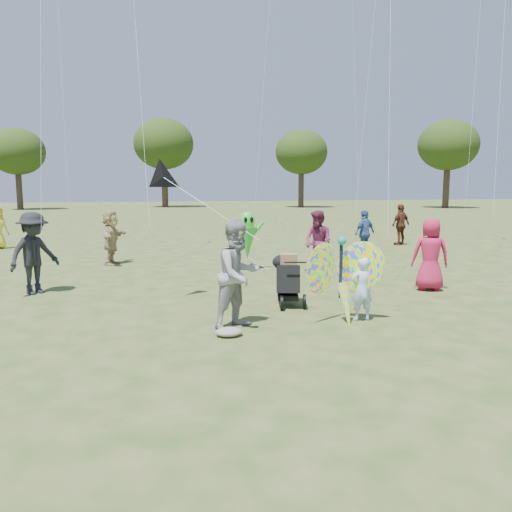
{
  "coord_description": "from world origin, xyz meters",
  "views": [
    {
      "loc": [
        -2.63,
        -7.89,
        2.44
      ],
      "look_at": [
        -0.2,
        1.5,
        1.1
      ],
      "focal_mm": 35.0,
      "sensor_mm": 36.0,
      "label": 1
    }
  ],
  "objects_px": {
    "child_girl": "(362,289)",
    "crowd_b": "(34,253)",
    "crowd_c": "(365,233)",
    "crowd_d": "(111,237)",
    "adult_man": "(238,274)",
    "crowd_e": "(318,242)",
    "jogging_stroller": "(287,276)",
    "butterfly_kite": "(343,279)",
    "crowd_h": "(401,225)",
    "crowd_a": "(430,254)",
    "alien_kite": "(247,237)"
  },
  "relations": [
    {
      "from": "alien_kite",
      "to": "adult_man",
      "type": "bearing_deg",
      "value": -104.91
    },
    {
      "from": "crowd_h",
      "to": "adult_man",
      "type": "bearing_deg",
      "value": 27.31
    },
    {
      "from": "crowd_h",
      "to": "alien_kite",
      "type": "bearing_deg",
      "value": 9.46
    },
    {
      "from": "crowd_b",
      "to": "crowd_h",
      "type": "relative_size",
      "value": 1.08
    },
    {
      "from": "adult_man",
      "to": "crowd_d",
      "type": "height_order",
      "value": "adult_man"
    },
    {
      "from": "adult_man",
      "to": "crowd_c",
      "type": "distance_m",
      "value": 10.12
    },
    {
      "from": "adult_man",
      "to": "crowd_d",
      "type": "relative_size",
      "value": 1.08
    },
    {
      "from": "crowd_c",
      "to": "adult_man",
      "type": "bearing_deg",
      "value": 27.38
    },
    {
      "from": "butterfly_kite",
      "to": "alien_kite",
      "type": "distance_m",
      "value": 6.12
    },
    {
      "from": "crowd_d",
      "to": "jogging_stroller",
      "type": "distance_m",
      "value": 7.64
    },
    {
      "from": "child_girl",
      "to": "alien_kite",
      "type": "xyz_separation_m",
      "value": [
        -0.7,
        6.09,
        0.39
      ]
    },
    {
      "from": "child_girl",
      "to": "alien_kite",
      "type": "distance_m",
      "value": 6.15
    },
    {
      "from": "jogging_stroller",
      "to": "butterfly_kite",
      "type": "distance_m",
      "value": 1.62
    },
    {
      "from": "crowd_c",
      "to": "crowd_d",
      "type": "xyz_separation_m",
      "value": [
        -8.7,
        0.19,
        0.04
      ]
    },
    {
      "from": "adult_man",
      "to": "crowd_h",
      "type": "height_order",
      "value": "adult_man"
    },
    {
      "from": "crowd_c",
      "to": "crowd_h",
      "type": "xyz_separation_m",
      "value": [
        3.04,
        2.71,
        0.05
      ]
    },
    {
      "from": "crowd_c",
      "to": "crowd_d",
      "type": "distance_m",
      "value": 8.71
    },
    {
      "from": "crowd_b",
      "to": "crowd_e",
      "type": "height_order",
      "value": "crowd_b"
    },
    {
      "from": "child_girl",
      "to": "butterfly_kite",
      "type": "height_order",
      "value": "butterfly_kite"
    },
    {
      "from": "crowd_c",
      "to": "crowd_h",
      "type": "relative_size",
      "value": 0.95
    },
    {
      "from": "child_girl",
      "to": "crowd_b",
      "type": "xyz_separation_m",
      "value": [
        -6.22,
        4.02,
        0.36
      ]
    },
    {
      "from": "jogging_stroller",
      "to": "alien_kite",
      "type": "relative_size",
      "value": 0.64
    },
    {
      "from": "crowd_a",
      "to": "crowd_c",
      "type": "bearing_deg",
      "value": -79.21
    },
    {
      "from": "child_girl",
      "to": "butterfly_kite",
      "type": "distance_m",
      "value": 0.45
    },
    {
      "from": "child_girl",
      "to": "crowd_a",
      "type": "distance_m",
      "value": 3.53
    },
    {
      "from": "crowd_b",
      "to": "butterfly_kite",
      "type": "distance_m",
      "value": 7.09
    },
    {
      "from": "jogging_stroller",
      "to": "alien_kite",
      "type": "xyz_separation_m",
      "value": [
        0.25,
        4.6,
        0.36
      ]
    },
    {
      "from": "crowd_d",
      "to": "crowd_b",
      "type": "bearing_deg",
      "value": 176.42
    },
    {
      "from": "crowd_a",
      "to": "jogging_stroller",
      "type": "relative_size",
      "value": 1.55
    },
    {
      "from": "child_girl",
      "to": "crowd_a",
      "type": "height_order",
      "value": "crowd_a"
    },
    {
      "from": "adult_man",
      "to": "crowd_d",
      "type": "xyz_separation_m",
      "value": [
        -2.35,
        8.06,
        -0.07
      ]
    },
    {
      "from": "crowd_d",
      "to": "crowd_h",
      "type": "xyz_separation_m",
      "value": [
        11.74,
        2.52,
        0.0
      ]
    },
    {
      "from": "child_girl",
      "to": "crowd_a",
      "type": "relative_size",
      "value": 0.68
    },
    {
      "from": "child_girl",
      "to": "crowd_b",
      "type": "distance_m",
      "value": 7.42
    },
    {
      "from": "child_girl",
      "to": "crowd_d",
      "type": "distance_m",
      "value": 9.41
    },
    {
      "from": "jogging_stroller",
      "to": "butterfly_kite",
      "type": "height_order",
      "value": "butterfly_kite"
    },
    {
      "from": "crowd_d",
      "to": "crowd_e",
      "type": "relative_size",
      "value": 0.97
    },
    {
      "from": "butterfly_kite",
      "to": "crowd_d",
      "type": "bearing_deg",
      "value": 117.39
    },
    {
      "from": "child_girl",
      "to": "crowd_c",
      "type": "distance_m",
      "value": 8.96
    },
    {
      "from": "crowd_h",
      "to": "butterfly_kite",
      "type": "height_order",
      "value": "crowd_h"
    },
    {
      "from": "crowd_b",
      "to": "crowd_e",
      "type": "relative_size",
      "value": 1.05
    },
    {
      "from": "crowd_b",
      "to": "jogging_stroller",
      "type": "height_order",
      "value": "crowd_b"
    },
    {
      "from": "crowd_c",
      "to": "jogging_stroller",
      "type": "bearing_deg",
      "value": 28.62
    },
    {
      "from": "crowd_c",
      "to": "crowd_a",
      "type": "bearing_deg",
      "value": 54.3
    },
    {
      "from": "crowd_b",
      "to": "crowd_d",
      "type": "xyz_separation_m",
      "value": [
        1.58,
        4.16,
        -0.07
      ]
    },
    {
      "from": "crowd_c",
      "to": "crowd_d",
      "type": "height_order",
      "value": "crowd_d"
    },
    {
      "from": "crowd_a",
      "to": "crowd_h",
      "type": "bearing_deg",
      "value": -93.72
    },
    {
      "from": "jogging_stroller",
      "to": "crowd_b",
      "type": "bearing_deg",
      "value": 170.31
    },
    {
      "from": "crowd_h",
      "to": "crowd_d",
      "type": "bearing_deg",
      "value": -9.01
    },
    {
      "from": "crowd_h",
      "to": "crowd_a",
      "type": "bearing_deg",
      "value": 42.38
    }
  ]
}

